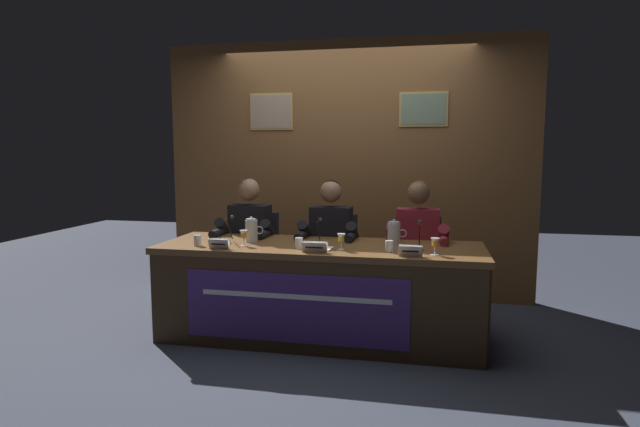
% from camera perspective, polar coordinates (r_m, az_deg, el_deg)
% --- Properties ---
extents(ground_plane, '(12.00, 12.00, 0.00)m').
position_cam_1_polar(ground_plane, '(4.32, 0.00, -13.36)').
color(ground_plane, '#383D4C').
extents(wall_back_panelled, '(3.76, 0.14, 2.60)m').
position_cam_1_polar(wall_back_panelled, '(5.34, 2.85, 4.83)').
color(wall_back_panelled, brown).
rests_on(wall_back_panelled, ground_plane).
extents(conference_table, '(2.56, 0.84, 0.76)m').
position_cam_1_polar(conference_table, '(4.07, -0.35, -7.17)').
color(conference_table, brown).
rests_on(conference_table, ground_plane).
extents(chair_left, '(0.44, 0.44, 0.92)m').
position_cam_1_polar(chair_left, '(4.95, -7.16, -5.36)').
color(chair_left, black).
rests_on(chair_left, ground_plane).
extents(panelist_left, '(0.51, 0.48, 1.25)m').
position_cam_1_polar(panelist_left, '(4.71, -8.00, -2.55)').
color(panelist_left, black).
rests_on(panelist_left, ground_plane).
extents(nameplate_left, '(0.16, 0.06, 0.08)m').
position_cam_1_polar(nameplate_left, '(4.01, -11.03, -3.29)').
color(nameplate_left, white).
rests_on(nameplate_left, conference_table).
extents(juice_glass_left, '(0.06, 0.06, 0.12)m').
position_cam_1_polar(juice_glass_left, '(4.11, -8.38, -2.35)').
color(juice_glass_left, white).
rests_on(juice_glass_left, conference_table).
extents(water_cup_left, '(0.06, 0.06, 0.08)m').
position_cam_1_polar(water_cup_left, '(4.18, -13.32, -2.96)').
color(water_cup_left, silver).
rests_on(water_cup_left, conference_table).
extents(microphone_left, '(0.06, 0.17, 0.22)m').
position_cam_1_polar(microphone_left, '(4.26, -10.02, -2.21)').
color(microphone_left, black).
rests_on(microphone_left, conference_table).
extents(chair_center, '(0.44, 0.44, 0.92)m').
position_cam_1_polar(chair_center, '(4.76, 1.49, -5.79)').
color(chair_center, black).
rests_on(chair_center, ground_plane).
extents(panelist_center, '(0.51, 0.48, 1.25)m').
position_cam_1_polar(panelist_center, '(4.52, 1.05, -2.89)').
color(panelist_center, black).
rests_on(panelist_center, ground_plane).
extents(nameplate_center, '(0.19, 0.06, 0.08)m').
position_cam_1_polar(nameplate_center, '(3.80, -0.59, -3.72)').
color(nameplate_center, white).
rests_on(nameplate_center, conference_table).
extents(juice_glass_center, '(0.06, 0.06, 0.12)m').
position_cam_1_polar(juice_glass_center, '(3.90, 2.36, -2.78)').
color(juice_glass_center, white).
rests_on(juice_glass_center, conference_table).
extents(water_cup_center, '(0.06, 0.06, 0.08)m').
position_cam_1_polar(water_cup_center, '(3.95, -2.32, -3.35)').
color(water_cup_center, silver).
rests_on(water_cup_center, conference_table).
extents(microphone_center, '(0.06, 0.17, 0.22)m').
position_cam_1_polar(microphone_center, '(4.04, -0.15, -2.60)').
color(microphone_center, black).
rests_on(microphone_center, conference_table).
extents(chair_right, '(0.44, 0.44, 0.92)m').
position_cam_1_polar(chair_right, '(4.69, 10.63, -6.10)').
color(chair_right, black).
rests_on(chair_right, ground_plane).
extents(panelist_right, '(0.51, 0.48, 1.25)m').
position_cam_1_polar(panelist_right, '(4.44, 10.66, -3.18)').
color(panelist_right, black).
rests_on(panelist_right, ground_plane).
extents(nameplate_right, '(0.17, 0.06, 0.08)m').
position_cam_1_polar(nameplate_right, '(3.71, 9.91, -4.08)').
color(nameplate_right, white).
rests_on(nameplate_right, conference_table).
extents(juice_glass_right, '(0.06, 0.06, 0.12)m').
position_cam_1_polar(juice_glass_right, '(3.79, 12.54, -3.21)').
color(juice_glass_right, white).
rests_on(juice_glass_right, conference_table).
extents(water_cup_right, '(0.06, 0.06, 0.08)m').
position_cam_1_polar(water_cup_right, '(3.86, 7.62, -3.66)').
color(water_cup_right, silver).
rests_on(water_cup_right, conference_table).
extents(microphone_right, '(0.06, 0.17, 0.22)m').
position_cam_1_polar(microphone_right, '(3.96, 10.88, -2.92)').
color(microphone_right, black).
rests_on(microphone_right, conference_table).
extents(water_pitcher_left_side, '(0.15, 0.10, 0.21)m').
position_cam_1_polar(water_pitcher_left_side, '(4.27, -7.53, -1.85)').
color(water_pitcher_left_side, silver).
rests_on(water_pitcher_left_side, conference_table).
extents(water_pitcher_right_side, '(0.15, 0.10, 0.21)m').
position_cam_1_polar(water_pitcher_right_side, '(4.11, 8.15, -2.21)').
color(water_pitcher_right_side, silver).
rests_on(water_pitcher_right_side, conference_table).
extents(document_stack_center, '(0.22, 0.16, 0.01)m').
position_cam_1_polar(document_stack_center, '(3.93, -0.20, -3.86)').
color(document_stack_center, white).
rests_on(document_stack_center, conference_table).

